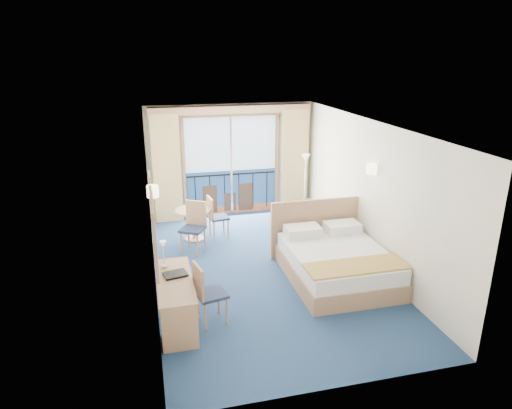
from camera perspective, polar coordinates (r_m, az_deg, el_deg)
name	(u,v)px	position (r m, az deg, el deg)	size (l,w,h in m)	color
floor	(265,269)	(8.60, 1.13, -8.11)	(6.50, 6.50, 0.00)	navy
room_walls	(266,178)	(7.95, 1.21, 3.38)	(4.04, 6.54, 2.72)	silver
balcony_door	(231,169)	(11.15, -3.15, 4.49)	(2.36, 0.03, 2.52)	navy
curtain_left	(167,169)	(10.80, -11.09, 4.42)	(0.65, 0.22, 2.55)	#D4BC75
curtain_right	(294,161)	(11.36, 4.75, 5.42)	(0.65, 0.22, 2.55)	#D4BC75
pelmet	(231,110)	(10.77, -3.12, 11.77)	(3.80, 0.25, 0.18)	tan
mirror	(154,231)	(6.35, -12.63, -3.31)	(0.05, 1.25, 0.95)	tan
wall_print	(150,188)	(8.18, -13.10, 2.03)	(0.04, 0.42, 0.52)	tan
sconce_left	(153,191)	(7.10, -12.79, 1.62)	(0.18, 0.18, 0.18)	#FFE6B2
sconce_right	(372,169)	(8.50, 14.25, 4.32)	(0.18, 0.18, 0.18)	#FFE6B2
bed	(336,261)	(8.30, 9.92, -6.96)	(1.83, 2.18, 1.15)	tan
nightstand	(336,230)	(9.69, 9.97, -3.22)	(0.47, 0.44, 0.61)	tan
phone	(335,215)	(9.57, 9.86, -1.27)	(0.20, 0.15, 0.09)	white
armchair	(313,216)	(10.43, 7.14, -1.42)	(0.67, 0.69, 0.63)	#4B4E5B
floor_lamp	(305,170)	(10.89, 6.20, 4.31)	(0.22, 0.22, 1.57)	silver
desk	(178,313)	(6.65, -9.71, -13.25)	(0.52, 1.51, 0.71)	tan
desk_chair	(206,290)	(6.83, -6.26, -10.62)	(0.50, 0.50, 0.97)	#202C4A
folder	(175,274)	(6.96, -10.07, -8.58)	(0.34, 0.25, 0.03)	black
desk_lamp	(163,249)	(7.11, -11.50, -5.42)	(0.11, 0.11, 0.41)	silver
round_table	(193,217)	(9.81, -7.83, -1.53)	(0.75, 0.75, 0.68)	tan
table_chair_a	(215,215)	(9.88, -5.14, -1.25)	(0.45, 0.45, 0.92)	#202C4A
table_chair_b	(194,224)	(9.24, -7.74, -2.39)	(0.61, 0.61, 1.03)	#202C4A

